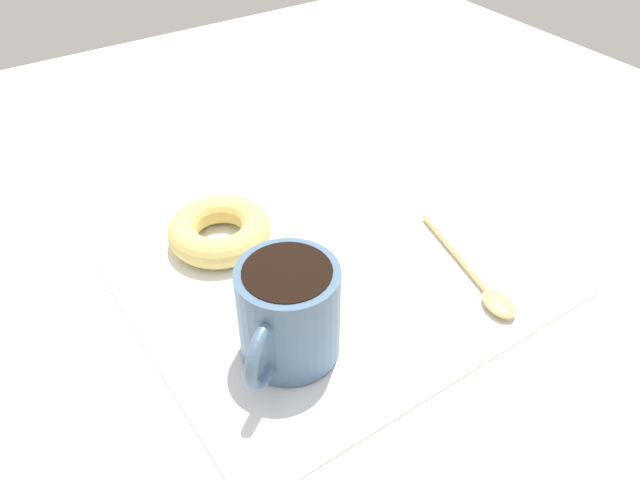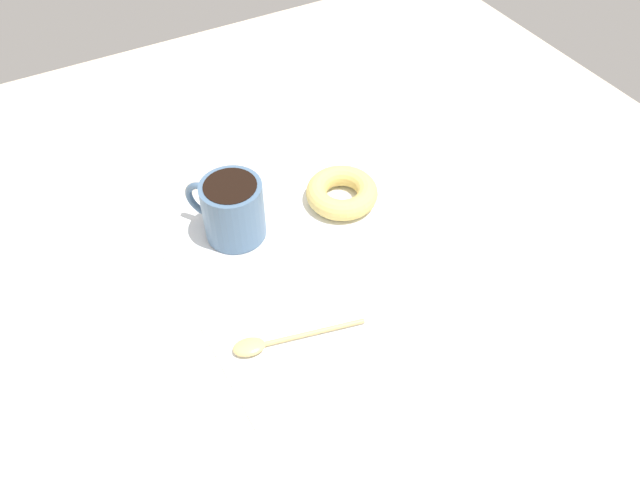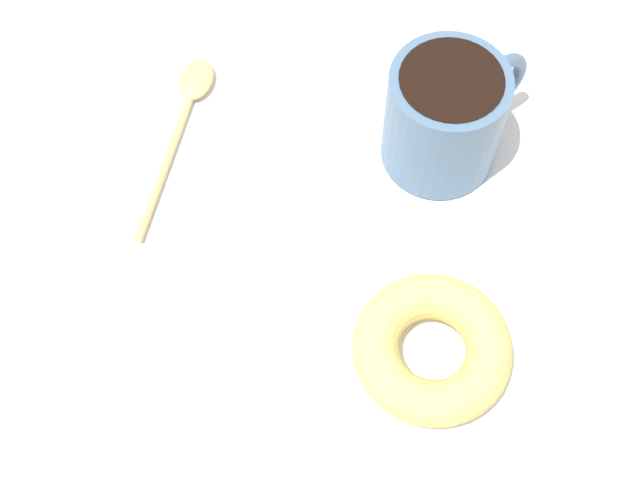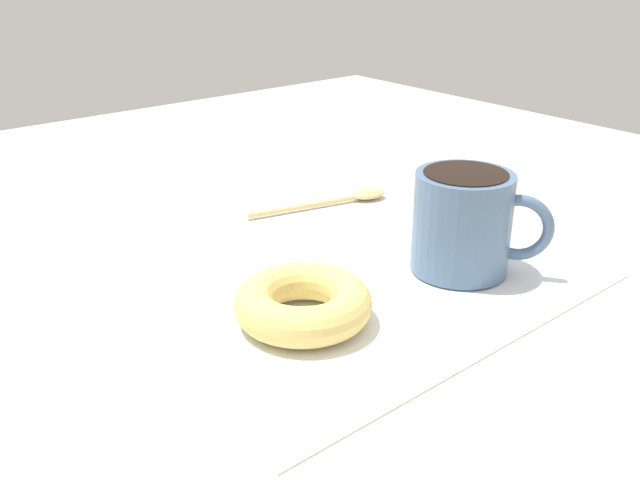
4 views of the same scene
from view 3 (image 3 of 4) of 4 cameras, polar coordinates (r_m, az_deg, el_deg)
ground_plane at (r=58.59cm, az=-1.76°, el=-1.61°), size 120.00×120.00×2.00cm
napkin at (r=57.59cm, az=-0.00°, el=-0.99°), size 35.50×35.50×0.30cm
coffee_cup at (r=58.55cm, az=8.04°, el=7.94°), size 9.76×8.31×8.09cm
donut at (r=53.81cm, az=7.15°, el=-6.90°), size 9.60×9.60×2.79cm
spoon at (r=63.75cm, az=-8.60°, el=8.45°), size 4.82×14.92×0.90cm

